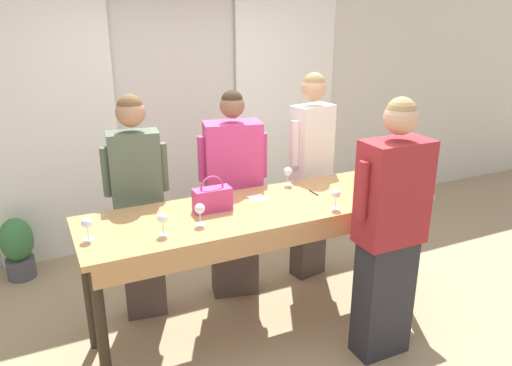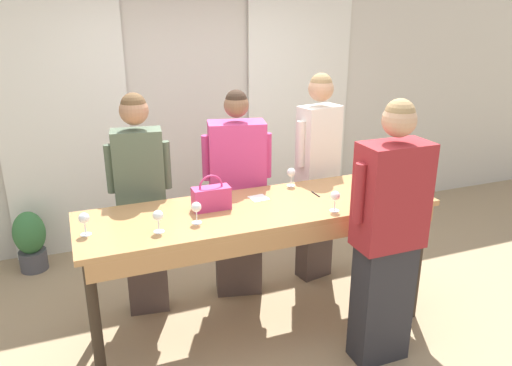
{
  "view_description": "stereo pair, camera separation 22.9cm",
  "coord_description": "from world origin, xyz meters",
  "px_view_note": "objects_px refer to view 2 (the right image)",
  "views": [
    {
      "loc": [
        -1.43,
        -2.96,
        2.36
      ],
      "look_at": [
        0.0,
        0.08,
        1.16
      ],
      "focal_mm": 35.0,
      "sensor_mm": 36.0,
      "label": 1
    },
    {
      "loc": [
        -1.22,
        -3.05,
        2.36
      ],
      "look_at": [
        0.0,
        0.08,
        1.16
      ],
      "focal_mm": 35.0,
      "sensor_mm": 36.0,
      "label": 2
    }
  ],
  "objects_px": {
    "wine_bottle": "(418,182)",
    "wine_glass_center_right": "(400,173)",
    "handbag": "(211,197)",
    "wine_glass_back_left": "(291,173)",
    "wine_glass_center_mid": "(84,219)",
    "host_pouring": "(388,236)",
    "wine_glass_center_left": "(335,197)",
    "wine_glass_front_right": "(379,191)",
    "guest_pink_top": "(237,195)",
    "wine_glass_front_left": "(158,216)",
    "tasting_bar": "(261,223)",
    "wine_glass_front_mid": "(196,208)",
    "guest_cream_sweater": "(317,174)",
    "guest_olive_jacket": "(141,202)",
    "potted_plant": "(30,240)"
  },
  "relations": [
    {
      "from": "wine_glass_front_left",
      "to": "wine_glass_back_left",
      "type": "height_order",
      "value": "same"
    },
    {
      "from": "guest_olive_jacket",
      "to": "guest_cream_sweater",
      "type": "bearing_deg",
      "value": 0.0
    },
    {
      "from": "host_pouring",
      "to": "wine_glass_center_right",
      "type": "bearing_deg",
      "value": 49.14
    },
    {
      "from": "guest_cream_sweater",
      "to": "guest_olive_jacket",
      "type": "bearing_deg",
      "value": 180.0
    },
    {
      "from": "wine_glass_front_left",
      "to": "wine_glass_center_mid",
      "type": "relative_size",
      "value": 1.0
    },
    {
      "from": "wine_bottle",
      "to": "handbag",
      "type": "bearing_deg",
      "value": 167.62
    },
    {
      "from": "wine_glass_front_mid",
      "to": "guest_pink_top",
      "type": "bearing_deg",
      "value": 52.73
    },
    {
      "from": "wine_glass_center_right",
      "to": "guest_olive_jacket",
      "type": "relative_size",
      "value": 0.08
    },
    {
      "from": "wine_bottle",
      "to": "wine_glass_center_right",
      "type": "distance_m",
      "value": 0.25
    },
    {
      "from": "tasting_bar",
      "to": "guest_cream_sweater",
      "type": "height_order",
      "value": "guest_cream_sweater"
    },
    {
      "from": "wine_glass_front_mid",
      "to": "guest_cream_sweater",
      "type": "xyz_separation_m",
      "value": [
        1.26,
        0.69,
        -0.13
      ]
    },
    {
      "from": "handbag",
      "to": "wine_glass_center_left",
      "type": "distance_m",
      "value": 0.86
    },
    {
      "from": "wine_glass_front_left",
      "to": "wine_glass_center_right",
      "type": "bearing_deg",
      "value": 4.76
    },
    {
      "from": "guest_cream_sweater",
      "to": "potted_plant",
      "type": "distance_m",
      "value": 2.72
    },
    {
      "from": "guest_olive_jacket",
      "to": "guest_pink_top",
      "type": "relative_size",
      "value": 1.01
    },
    {
      "from": "guest_cream_sweater",
      "to": "host_pouring",
      "type": "relative_size",
      "value": 1.0
    },
    {
      "from": "wine_glass_front_mid",
      "to": "wine_glass_front_right",
      "type": "height_order",
      "value": "same"
    },
    {
      "from": "potted_plant",
      "to": "guest_olive_jacket",
      "type": "bearing_deg",
      "value": -49.37
    },
    {
      "from": "wine_glass_front_left",
      "to": "host_pouring",
      "type": "xyz_separation_m",
      "value": [
        1.41,
        -0.45,
        -0.18
      ]
    },
    {
      "from": "guest_cream_sweater",
      "to": "tasting_bar",
      "type": "bearing_deg",
      "value": -141.91
    },
    {
      "from": "wine_bottle",
      "to": "potted_plant",
      "type": "xyz_separation_m",
      "value": [
        -2.81,
        1.87,
        -0.83
      ]
    },
    {
      "from": "wine_glass_center_mid",
      "to": "wine_glass_center_right",
      "type": "bearing_deg",
      "value": 0.88
    },
    {
      "from": "wine_glass_front_right",
      "to": "guest_cream_sweater",
      "type": "xyz_separation_m",
      "value": [
        -0.03,
        0.86,
        -0.13
      ]
    },
    {
      "from": "wine_glass_center_mid",
      "to": "host_pouring",
      "type": "distance_m",
      "value": 1.93
    },
    {
      "from": "wine_bottle",
      "to": "guest_olive_jacket",
      "type": "relative_size",
      "value": 0.18
    },
    {
      "from": "wine_glass_center_right",
      "to": "guest_olive_jacket",
      "type": "distance_m",
      "value": 2.02
    },
    {
      "from": "wine_glass_front_left",
      "to": "wine_glass_center_left",
      "type": "distance_m",
      "value": 1.21
    },
    {
      "from": "handbag",
      "to": "guest_pink_top",
      "type": "bearing_deg",
      "value": 53.59
    },
    {
      "from": "wine_glass_front_right",
      "to": "wine_glass_center_mid",
      "type": "height_order",
      "value": "same"
    },
    {
      "from": "wine_glass_front_left",
      "to": "wine_glass_center_mid",
      "type": "height_order",
      "value": "same"
    },
    {
      "from": "wine_glass_front_right",
      "to": "wine_glass_center_mid",
      "type": "xyz_separation_m",
      "value": [
        -1.98,
        0.25,
        -0.0
      ]
    },
    {
      "from": "wine_glass_front_left",
      "to": "guest_olive_jacket",
      "type": "xyz_separation_m",
      "value": [
        0.0,
        0.73,
        -0.17
      ]
    },
    {
      "from": "handbag",
      "to": "wine_glass_center_right",
      "type": "relative_size",
      "value": 1.79
    },
    {
      "from": "wine_glass_center_left",
      "to": "wine_glass_center_mid",
      "type": "xyz_separation_m",
      "value": [
        -1.63,
        0.23,
        -0.0
      ]
    },
    {
      "from": "wine_glass_center_mid",
      "to": "guest_olive_jacket",
      "type": "distance_m",
      "value": 0.77
    },
    {
      "from": "wine_glass_back_left",
      "to": "guest_pink_top",
      "type": "height_order",
      "value": "guest_pink_top"
    },
    {
      "from": "wine_glass_center_left",
      "to": "wine_glass_center_mid",
      "type": "bearing_deg",
      "value": 172.03
    },
    {
      "from": "tasting_bar",
      "to": "wine_glass_front_mid",
      "type": "distance_m",
      "value": 0.55
    },
    {
      "from": "handbag",
      "to": "wine_glass_center_right",
      "type": "distance_m",
      "value": 1.52
    },
    {
      "from": "tasting_bar",
      "to": "wine_glass_center_right",
      "type": "distance_m",
      "value": 1.21
    },
    {
      "from": "guest_pink_top",
      "to": "host_pouring",
      "type": "distance_m",
      "value": 1.34
    },
    {
      "from": "handbag",
      "to": "wine_glass_back_left",
      "type": "height_order",
      "value": "handbag"
    },
    {
      "from": "tasting_bar",
      "to": "wine_bottle",
      "type": "relative_size",
      "value": 7.99
    },
    {
      "from": "guest_pink_top",
      "to": "handbag",
      "type": "bearing_deg",
      "value": -126.41
    },
    {
      "from": "wine_glass_front_left",
      "to": "host_pouring",
      "type": "distance_m",
      "value": 1.49
    },
    {
      "from": "wine_glass_front_left",
      "to": "wine_glass_center_left",
      "type": "relative_size",
      "value": 1.0
    },
    {
      "from": "handbag",
      "to": "potted_plant",
      "type": "distance_m",
      "value": 2.18
    },
    {
      "from": "handbag",
      "to": "wine_glass_center_mid",
      "type": "distance_m",
      "value": 0.86
    },
    {
      "from": "wine_glass_front_left",
      "to": "wine_glass_center_right",
      "type": "distance_m",
      "value": 1.94
    },
    {
      "from": "wine_glass_back_left",
      "to": "guest_pink_top",
      "type": "distance_m",
      "value": 0.5
    }
  ]
}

